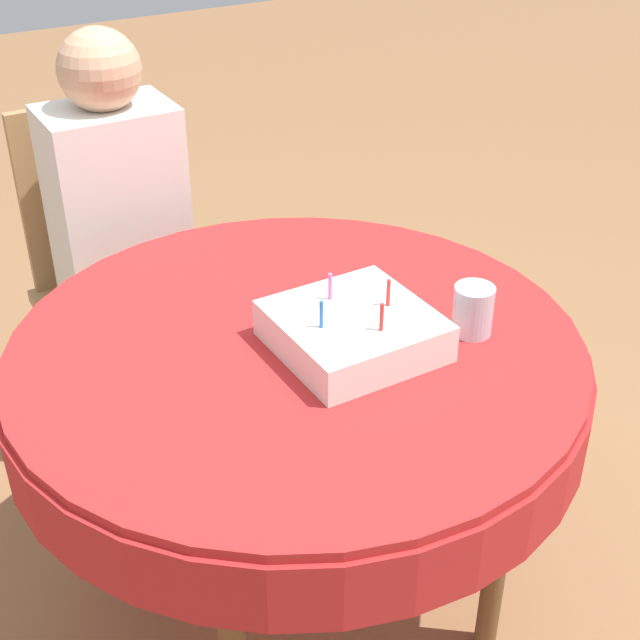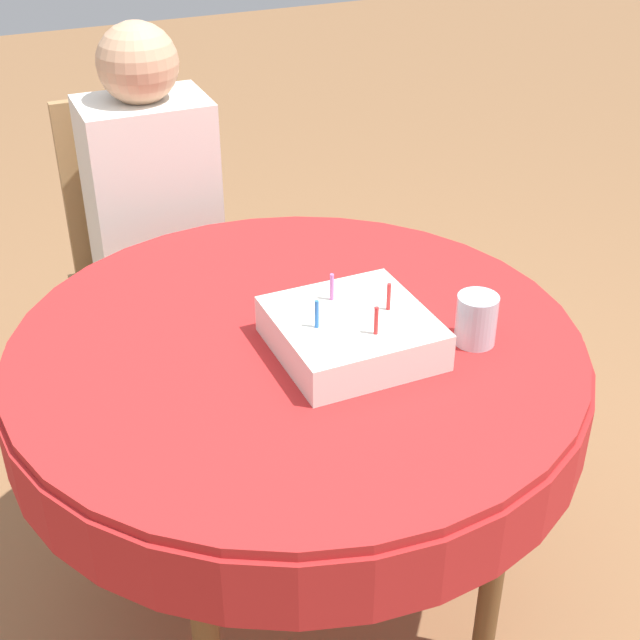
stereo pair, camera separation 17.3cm
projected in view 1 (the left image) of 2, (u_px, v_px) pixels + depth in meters
ground_plane at (300, 605)px, 2.16m from camera, size 12.00×12.00×0.00m
dining_table at (297, 377)px, 1.81m from camera, size 1.16×1.16×0.77m
chair at (117, 272)px, 2.53m from camera, size 0.46×0.46×0.97m
person at (121, 218)px, 2.34m from camera, size 0.33×0.33×1.21m
birthday_cake at (353, 331)px, 1.72m from camera, size 0.29×0.29×0.13m
drinking_glass at (473, 310)px, 1.76m from camera, size 0.08×0.08×0.10m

